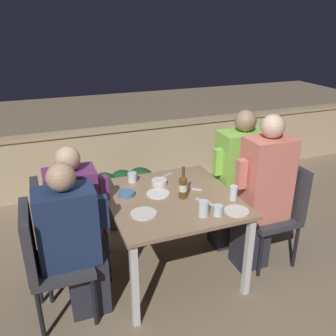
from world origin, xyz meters
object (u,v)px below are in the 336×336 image
(chair_left_near, at_px, (45,255))
(person_coral_top, at_px, (262,194))
(person_navy_jumper, at_px, (74,242))
(potted_plant, at_px, (228,169))
(chair_left_far, at_px, (53,228))
(person_purple_stripe, at_px, (79,217))
(chair_right_near, at_px, (279,204))
(beer_bottle, at_px, (183,186))
(person_green_blouse, at_px, (237,180))
(chair_right_far, at_px, (254,188))

(chair_left_near, bearing_deg, person_coral_top, 1.04)
(person_navy_jumper, height_order, potted_plant, person_navy_jumper)
(chair_left_far, bearing_deg, person_purple_stripe, -0.00)
(chair_right_near, relative_size, person_coral_top, 0.67)
(person_navy_jumper, relative_size, chair_right_near, 1.32)
(beer_bottle, bearing_deg, potted_plant, 45.07)
(person_purple_stripe, relative_size, chair_right_near, 1.31)
(chair_left_near, distance_m, person_coral_top, 1.76)
(person_purple_stripe, xyz_separation_m, person_green_blouse, (1.46, 0.04, 0.06))
(chair_left_far, distance_m, chair_right_near, 1.90)
(person_purple_stripe, relative_size, chair_right_far, 1.31)
(chair_left_far, distance_m, person_coral_top, 1.71)
(chair_left_far, distance_m, person_green_blouse, 1.66)
(chair_left_far, xyz_separation_m, chair_right_near, (1.88, -0.31, 0.00))
(person_navy_jumper, relative_size, beer_bottle, 4.54)
(chair_left_far, bearing_deg, person_green_blouse, 1.50)
(person_purple_stripe, distance_m, beer_bottle, 0.86)
(chair_left_far, relative_size, person_purple_stripe, 0.76)
(chair_left_near, distance_m, person_navy_jumper, 0.21)
(chair_left_near, bearing_deg, chair_left_far, 77.53)
(chair_left_near, distance_m, chair_right_near, 1.95)
(chair_left_far, xyz_separation_m, chair_right_far, (1.86, 0.04, 0.00))
(person_purple_stripe, bearing_deg, chair_right_far, 1.51)
(potted_plant, bearing_deg, chair_left_near, -151.06)
(chair_left_near, xyz_separation_m, person_green_blouse, (1.73, 0.39, 0.11))
(person_coral_top, bearing_deg, potted_plant, 73.20)
(chair_left_far, distance_m, potted_plant, 2.18)
(person_green_blouse, distance_m, beer_bottle, 0.72)
(chair_right_near, height_order, beer_bottle, beer_bottle)
(person_navy_jumper, bearing_deg, person_green_blouse, 14.11)
(chair_left_far, xyz_separation_m, person_coral_top, (1.68, -0.31, 0.14))
(person_navy_jumper, height_order, chair_right_near, person_navy_jumper)
(person_navy_jumper, xyz_separation_m, chair_left_far, (-0.13, 0.34, -0.05))
(person_green_blouse, bearing_deg, chair_left_near, -167.47)
(person_purple_stripe, xyz_separation_m, beer_bottle, (0.80, -0.20, 0.22))
(person_coral_top, distance_m, person_green_blouse, 0.36)
(chair_right_far, bearing_deg, potted_plant, 78.07)
(chair_right_near, height_order, potted_plant, chair_right_near)
(chair_right_near, distance_m, potted_plant, 1.14)
(person_purple_stripe, relative_size, beer_bottle, 4.51)
(chair_right_far, xyz_separation_m, potted_plant, (0.16, 0.77, -0.13))
(person_navy_jumper, xyz_separation_m, chair_right_near, (1.75, 0.03, -0.05))
(person_coral_top, height_order, beer_bottle, person_coral_top)
(person_purple_stripe, height_order, chair_right_far, person_purple_stripe)
(chair_right_near, bearing_deg, person_coral_top, 180.00)
(beer_bottle, bearing_deg, person_purple_stripe, 165.95)
(person_navy_jumper, xyz_separation_m, person_purple_stripe, (0.08, 0.34, -0.00))
(person_purple_stripe, bearing_deg, potted_plant, 24.18)
(chair_right_near, relative_size, person_green_blouse, 0.69)
(person_coral_top, bearing_deg, chair_right_far, 63.43)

